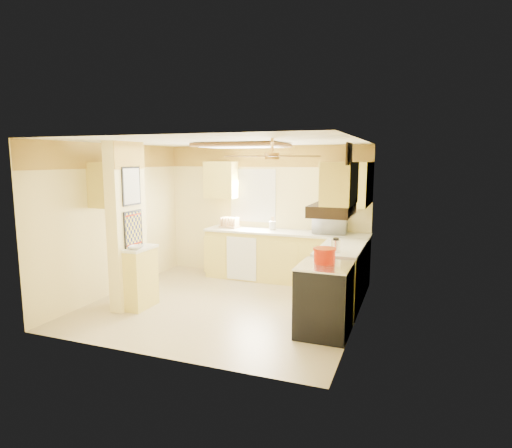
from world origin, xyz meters
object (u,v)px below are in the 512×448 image
at_px(kettle, 336,246).
at_px(stove, 324,299).
at_px(dutch_oven, 325,255).
at_px(microwave, 330,225).
at_px(bowl, 136,247).

bearing_deg(kettle, stove, -91.07).
bearing_deg(dutch_oven, kettle, 86.25).
height_order(stove, dutch_oven, dutch_oven).
bearing_deg(dutch_oven, stove, -70.76).
xyz_separation_m(dutch_oven, kettle, (0.04, 0.60, 0.02)).
xyz_separation_m(microwave, dutch_oven, (0.34, -2.11, -0.09)).
relative_size(microwave, bowl, 2.80).
distance_m(microwave, bowl, 3.35).
distance_m(stove, kettle, 0.89).
height_order(dutch_oven, kettle, kettle).
bearing_deg(dutch_oven, bowl, -175.44).
relative_size(stove, dutch_oven, 3.07).
distance_m(bowl, kettle, 2.89).
xyz_separation_m(stove, kettle, (0.01, 0.68, 0.57)).
height_order(bowl, kettle, kettle).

